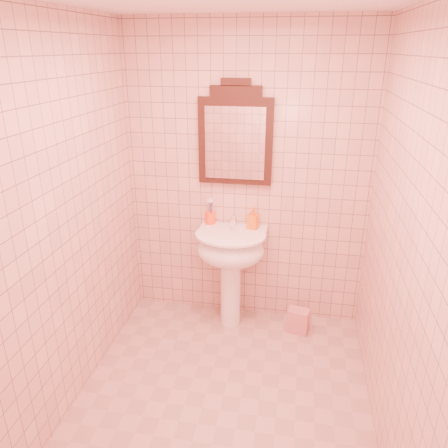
% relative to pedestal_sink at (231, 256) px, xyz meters
% --- Properties ---
extents(floor, '(2.20, 2.20, 0.00)m').
position_rel_pedestal_sink_xyz_m(floor, '(0.09, -0.87, -0.66)').
color(floor, tan).
rests_on(floor, ground).
extents(back_wall, '(2.00, 0.02, 2.50)m').
position_rel_pedestal_sink_xyz_m(back_wall, '(0.09, 0.23, 0.59)').
color(back_wall, '#CC968E').
rests_on(back_wall, floor).
extents(pedestal_sink, '(0.58, 0.58, 0.86)m').
position_rel_pedestal_sink_xyz_m(pedestal_sink, '(0.00, 0.00, 0.00)').
color(pedestal_sink, white).
rests_on(pedestal_sink, floor).
extents(faucet, '(0.04, 0.16, 0.11)m').
position_rel_pedestal_sink_xyz_m(faucet, '(0.00, 0.14, 0.26)').
color(faucet, white).
rests_on(faucet, pedestal_sink).
extents(mirror, '(0.59, 0.06, 0.83)m').
position_rel_pedestal_sink_xyz_m(mirror, '(-0.00, 0.20, 0.95)').
color(mirror, black).
rests_on(mirror, back_wall).
extents(toothbrush_cup, '(0.09, 0.09, 0.20)m').
position_rel_pedestal_sink_xyz_m(toothbrush_cup, '(-0.21, 0.18, 0.26)').
color(toothbrush_cup, '#FB4815').
rests_on(toothbrush_cup, pedestal_sink).
extents(soap_dispenser, '(0.10, 0.10, 0.18)m').
position_rel_pedestal_sink_xyz_m(soap_dispenser, '(0.17, 0.14, 0.29)').
color(soap_dispenser, orange).
rests_on(soap_dispenser, pedestal_sink).
extents(towel, '(0.19, 0.15, 0.21)m').
position_rel_pedestal_sink_xyz_m(towel, '(0.59, -0.02, -0.56)').
color(towel, tan).
rests_on(towel, floor).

